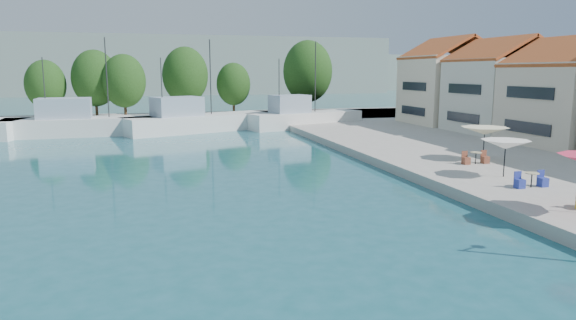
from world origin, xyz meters
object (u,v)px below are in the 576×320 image
object	(u,v)px
trawler_02	(88,125)
trawler_04	(302,118)
umbrella_white	(506,145)
trawler_03	(195,122)
umbrella_cream	(485,131)

from	to	relation	value
trawler_02	trawler_04	bearing A→B (deg)	-0.03
trawler_04	umbrella_white	world-z (taller)	trawler_04
trawler_03	trawler_04	world-z (taller)	same
trawler_04	trawler_02	bearing A→B (deg)	166.45
trawler_03	umbrella_cream	world-z (taller)	trawler_03
trawler_04	umbrella_white	xyz separation A→B (m)	(2.00, -32.46, 1.36)
umbrella_cream	trawler_02	bearing A→B (deg)	136.15
trawler_02	trawler_03	size ratio (longest dim) A/B	1.03
trawler_04	umbrella_cream	xyz separation A→B (m)	(4.35, -27.35, 1.48)
trawler_03	umbrella_white	bearing A→B (deg)	-87.37
trawler_04	umbrella_cream	bearing A→B (deg)	-96.88
trawler_03	trawler_02	bearing A→B (deg)	159.30
trawler_03	trawler_04	bearing A→B (deg)	-18.12
trawler_02	umbrella_white	distance (m)	40.32
trawler_02	umbrella_cream	size ratio (longest dim) A/B	5.43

